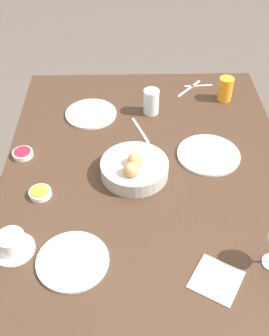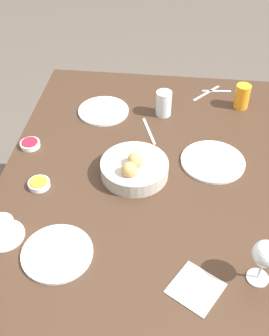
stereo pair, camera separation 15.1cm
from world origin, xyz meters
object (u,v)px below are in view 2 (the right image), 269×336
at_px(wine_glass, 266,255).
at_px(knife_silver, 206,93).
at_px(plate_near_left, 103,111).
at_px(bread_basket, 134,168).
at_px(juice_glass, 242,96).
at_px(spoon_coffee, 217,91).
at_px(jam_bowl_honey, 39,184).
at_px(fork_silver, 149,131).
at_px(water_tumbler, 164,103).
at_px(napkin, 196,288).
at_px(jam_bowl_berry, 30,144).
at_px(coffee_cup, 2,230).
at_px(plate_near_right, 57,253).
at_px(plate_far_center, 213,161).

distance_m(wine_glass, knife_silver, 0.98).
bearing_deg(plate_near_left, bread_basket, 25.10).
distance_m(juice_glass, wine_glass, 0.88).
distance_m(plate_near_left, spoon_coffee, 0.54).
relative_size(jam_bowl_honey, spoon_coffee, 0.58).
bearing_deg(jam_bowl_honey, fork_silver, 135.20).
height_order(water_tumbler, napkin, water_tumbler).
bearing_deg(jam_bowl_berry, coffee_cup, 6.22).
bearing_deg(water_tumbler, juice_glass, 105.82).
bearing_deg(jam_bowl_berry, wine_glass, 58.40).
bearing_deg(juice_glass, plate_near_right, -35.12).
distance_m(bread_basket, plate_near_right, 0.42).
xyz_separation_m(bread_basket, napkin, (0.45, 0.22, -0.03)).
relative_size(plate_near_left, jam_bowl_berry, 2.83).
distance_m(plate_far_center, coffee_cup, 0.79).
relative_size(plate_near_right, wine_glass, 1.39).
bearing_deg(juice_glass, wine_glass, -0.84).
relative_size(plate_near_left, plate_far_center, 0.91).
bearing_deg(plate_near_right, plate_far_center, 134.81).
height_order(water_tumbler, spoon_coffee, water_tumbler).
xyz_separation_m(wine_glass, knife_silver, (-0.97, -0.13, -0.11)).
bearing_deg(wine_glass, coffee_cup, -94.85).
xyz_separation_m(coffee_cup, jam_bowl_honey, (-0.23, 0.05, -0.02)).
bearing_deg(plate_near_left, knife_silver, 113.96).
xyz_separation_m(jam_bowl_honey, spoon_coffee, (-0.70, 0.64, -0.01)).
height_order(plate_near_left, spoon_coffee, plate_near_left).
distance_m(bread_basket, plate_far_center, 0.30).
bearing_deg(plate_near_right, plate_near_left, 178.96).
height_order(bread_basket, jam_bowl_berry, bread_basket).
relative_size(jam_bowl_berry, napkin, 0.43).
height_order(plate_near_right, knife_silver, plate_near_right).
bearing_deg(water_tumbler, jam_bowl_berry, -61.15).
xyz_separation_m(fork_silver, spoon_coffee, (-0.34, 0.28, 0.00)).
distance_m(bread_basket, wine_glass, 0.57).
bearing_deg(jam_bowl_honey, plate_near_left, 162.64).
bearing_deg(napkin, spoon_coffee, 175.09).
distance_m(plate_far_center, jam_bowl_honey, 0.64).
distance_m(water_tumbler, wine_glass, 0.85).
relative_size(plate_near_right, jam_bowl_honey, 2.82).
bearing_deg(coffee_cup, plate_near_right, 75.31).
bearing_deg(napkin, juice_glass, 168.53).
height_order(juice_glass, jam_bowl_berry, juice_glass).
xyz_separation_m(plate_near_right, jam_bowl_berry, (-0.49, -0.23, 0.01)).
distance_m(plate_near_left, water_tumbler, 0.26).
relative_size(plate_near_left, juice_glass, 2.05).
height_order(fork_silver, napkin, napkin).
height_order(jam_bowl_berry, jam_bowl_honey, same).
distance_m(juice_glass, knife_silver, 0.18).
height_order(plate_far_center, napkin, plate_far_center).
bearing_deg(plate_near_right, spoon_coffee, 152.58).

